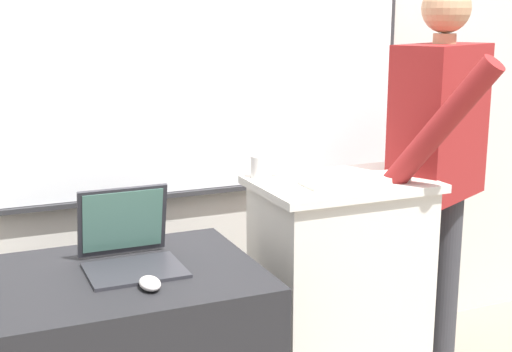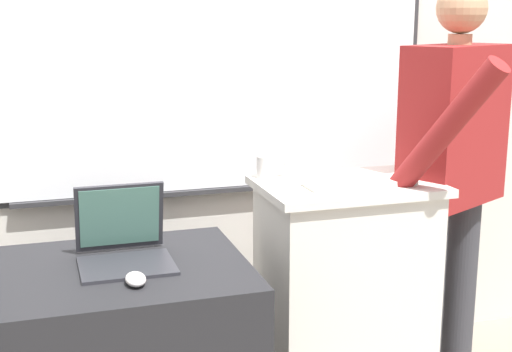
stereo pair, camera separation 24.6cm
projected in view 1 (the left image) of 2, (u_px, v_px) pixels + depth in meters
The scene contains 7 objects.
back_wall at pixel (214, 72), 3.04m from camera, with size 6.40×0.17×2.60m.
lectern_podium at pixel (339, 298), 2.75m from camera, with size 0.65×0.45×0.95m.
person_presenter at pixel (439, 161), 2.87m from camera, with size 0.63×0.71×1.67m.
laptop at pixel (128, 241), 2.25m from camera, with size 0.29×0.30×0.24m.
wireless_keyboard at pixel (355, 180), 2.60m from camera, with size 0.40×0.13×0.02m.
computer_mouse_by_laptop at pixel (150, 283), 2.05m from camera, with size 0.06×0.10×0.03m.
coffee_mug at pixel (263, 166), 2.68m from camera, with size 0.12×0.07×0.08m.
Camera 1 is at (-1.05, -1.75, 1.55)m, focal length 50.00 mm.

